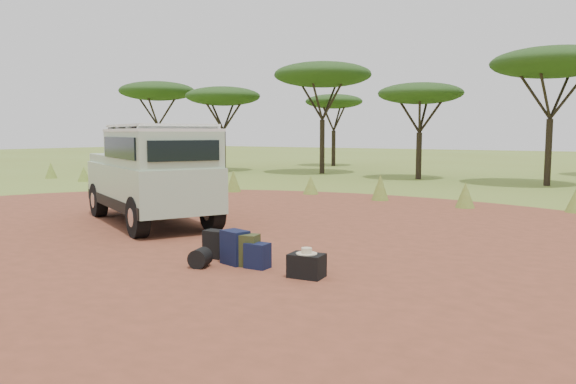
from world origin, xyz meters
The scene contains 13 objects.
ground centered at (0.00, 0.00, 0.00)m, with size 140.00×140.00×0.00m, color olive.
dirt_clearing centered at (0.00, 0.00, 0.00)m, with size 23.00×23.00×0.01m, color brown.
grass_fringe centered at (0.12, 8.67, 0.40)m, with size 36.60×1.60×0.90m.
acacia_treeline centered at (0.75, 19.81, 4.87)m, with size 46.70×13.20×6.26m.
safari_vehicle centered at (-2.83, 1.00, 1.21)m, with size 5.47×4.06×2.51m.
walking_staff centered at (-1.53, 1.47, 0.84)m, with size 0.04×0.04×1.71m, color brown.
backpack_black centered at (1.03, -1.18, 0.26)m, with size 0.38×0.28×0.52m, color black.
backpack_navy centered at (1.66, -1.37, 0.30)m, with size 0.46×0.33×0.61m, color #101932.
backpack_olive centered at (1.92, -1.37, 0.28)m, with size 0.40×0.29×0.56m, color #383D1C.
duffel_navy centered at (2.17, -1.40, 0.22)m, with size 0.39×0.29×0.44m, color #101932.
hard_case centered at (3.19, -1.48, 0.19)m, with size 0.55×0.39×0.39m, color black.
stuff_sack centered at (1.30, -1.88, 0.17)m, with size 0.33×0.33×0.33m, color black.
safari_hat centered at (3.19, -1.48, 0.42)m, with size 0.34×0.34×0.10m.
Camera 1 is at (7.69, -9.03, 2.30)m, focal length 35.00 mm.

